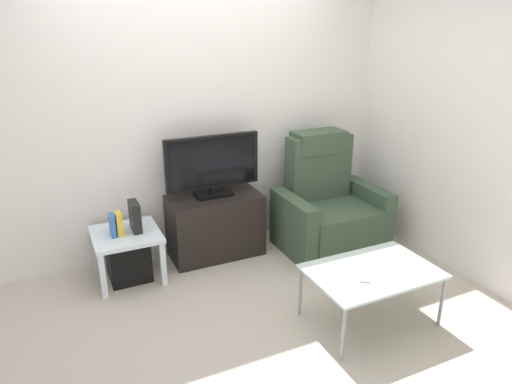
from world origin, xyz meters
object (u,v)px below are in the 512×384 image
television (213,164)px  cell_phone (364,276)px  book_leftmost (112,225)px  tv_stand (215,225)px  game_console (135,216)px  side_table (126,240)px  subwoofer_box (129,260)px  recliner_armchair (328,208)px  coffee_table (372,273)px  book_middle (119,224)px

television → cell_phone: (0.54, -1.51, -0.45)m
book_leftmost → cell_phone: 2.01m
tv_stand → game_console: 0.78m
game_console → cell_phone: 1.90m
cell_phone → side_table: bearing=169.5°
subwoofer_box → television: bearing=7.6°
subwoofer_box → cell_phone: 1.97m
recliner_armchair → television: bearing=172.9°
television → coffee_table: television is taller
subwoofer_box → book_leftmost: 0.36m
side_table → book_middle: book_middle is taller
book_middle → cell_phone: size_ratio=1.30×
recliner_armchair → game_console: (-1.79, 0.16, 0.18)m
television → recliner_armchair: television is taller
coffee_table → book_middle: bearing=138.8°
side_table → tv_stand: bearing=6.4°
book_leftmost → book_middle: (0.05, 0.00, 0.01)m
side_table → cell_phone: cell_phone is taller
book_leftmost → side_table: bearing=11.3°
book_middle → coffee_table: bearing=-41.2°
television → coffee_table: bearing=-66.0°
side_table → coffee_table: size_ratio=0.60×
subwoofer_box → cell_phone: size_ratio=2.21×
tv_stand → book_middle: book_middle is taller
side_table → coffee_table: 1.99m
recliner_armchair → book_leftmost: 1.99m
side_table → television: bearing=7.6°
coffee_table → cell_phone: bearing=-154.2°
cell_phone → tv_stand: bearing=145.3°
book_leftmost → game_console: size_ratio=0.73×
recliner_armchair → coffee_table: (-0.42, -1.19, 0.02)m
television → side_table: 0.97m
television → game_console: bearing=-172.2°
tv_stand → book_leftmost: 0.95m
side_table → book_middle: size_ratio=2.76×
side_table → cell_phone: size_ratio=3.60×
tv_stand → book_middle: size_ratio=4.29×
game_console → side_table: bearing=-173.7°
television → tv_stand: bearing=-90.0°
subwoofer_box → book_leftmost: size_ratio=1.81×
side_table → game_console: 0.21m
tv_stand → side_table: tv_stand is taller
television → side_table: bearing=-172.4°
recliner_armchair → subwoofer_box: recliner_armchair is taller
game_console → cell_phone: size_ratio=1.66×
book_leftmost → cell_phone: size_ratio=1.22×
subwoofer_box → game_console: bearing=6.3°
recliner_armchair → game_console: bearing=-178.4°
television → coffee_table: (0.65, -1.46, -0.49)m
cell_phone → television: bearing=145.1°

